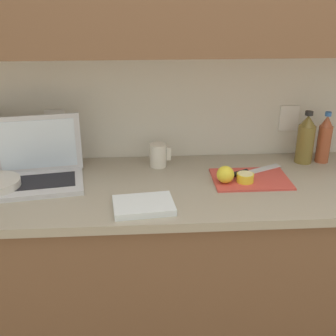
% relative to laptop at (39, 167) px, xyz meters
% --- Properties ---
extents(wall_back, '(5.20, 0.38, 2.60)m').
position_rel_laptop_xyz_m(wall_back, '(0.88, 0.18, 0.58)').
color(wall_back, silver).
rests_on(wall_back, ground_plane).
extents(counter_unit, '(2.58, 0.64, 0.92)m').
position_rel_laptop_xyz_m(counter_unit, '(0.90, -0.06, -0.51)').
color(counter_unit, brown).
rests_on(counter_unit, ground_plane).
extents(laptop, '(0.39, 0.30, 0.27)m').
position_rel_laptop_xyz_m(laptop, '(0.00, 0.00, 0.00)').
color(laptop, silver).
rests_on(laptop, counter_unit).
extents(cutting_board, '(0.32, 0.23, 0.01)m').
position_rel_laptop_xyz_m(cutting_board, '(0.88, -0.04, -0.06)').
color(cutting_board, '#D1473D').
rests_on(cutting_board, counter_unit).
extents(knife, '(0.28, 0.16, 0.02)m').
position_rel_laptop_xyz_m(knife, '(0.86, -0.00, -0.05)').
color(knife, silver).
rests_on(knife, cutting_board).
extents(lemon_half_cut, '(0.07, 0.07, 0.04)m').
position_rel_laptop_xyz_m(lemon_half_cut, '(0.85, -0.08, -0.04)').
color(lemon_half_cut, yellow).
rests_on(lemon_half_cut, cutting_board).
extents(lemon_whole_beside, '(0.07, 0.07, 0.07)m').
position_rel_laptop_xyz_m(lemon_whole_beside, '(0.76, -0.08, -0.02)').
color(lemon_whole_beside, yellow).
rests_on(lemon_whole_beside, cutting_board).
extents(bottle_green_soda, '(0.06, 0.06, 0.24)m').
position_rel_laptop_xyz_m(bottle_green_soda, '(1.26, 0.14, 0.05)').
color(bottle_green_soda, '#A34C2D').
rests_on(bottle_green_soda, counter_unit).
extents(bottle_oil_tall, '(0.08, 0.08, 0.24)m').
position_rel_laptop_xyz_m(bottle_oil_tall, '(1.17, 0.14, 0.05)').
color(bottle_oil_tall, olive).
rests_on(bottle_oil_tall, counter_unit).
extents(measuring_cup, '(0.10, 0.08, 0.11)m').
position_rel_laptop_xyz_m(measuring_cup, '(0.50, 0.13, -0.01)').
color(measuring_cup, silver).
rests_on(measuring_cup, counter_unit).
extents(dish_towel, '(0.24, 0.18, 0.02)m').
position_rel_laptop_xyz_m(dish_towel, '(0.43, -0.26, -0.05)').
color(dish_towel, white).
rests_on(dish_towel, counter_unit).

